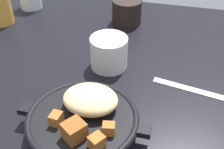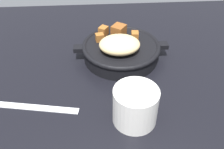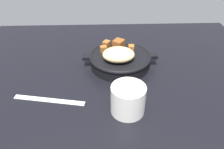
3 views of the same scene
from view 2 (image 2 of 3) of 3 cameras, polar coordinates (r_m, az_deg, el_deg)
name	(u,v)px [view 2 (image 2 of 3)]	position (r cm, az deg, el deg)	size (l,w,h in cm)	color
ground_plane	(120,95)	(59.00, 1.75, -4.49)	(100.64, 95.34, 2.40)	black
cast_iron_skillet	(121,49)	(66.33, 1.95, 5.71)	(24.50, 20.25, 7.88)	black
butter_knife	(32,107)	(56.84, -17.42, -6.95)	(20.00, 1.60, 0.36)	silver
ceramic_mug_white	(135,106)	(49.66, 5.23, -6.98)	(8.76, 8.76, 7.65)	silver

